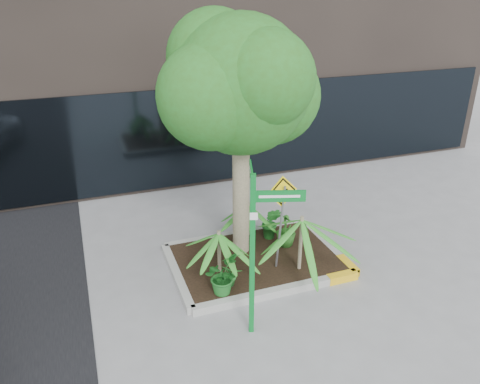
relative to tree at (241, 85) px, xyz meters
name	(u,v)px	position (x,y,z in m)	size (l,w,h in m)	color
ground	(252,273)	(-0.01, -0.68, -3.47)	(80.00, 80.00, 0.00)	gray
planter	(258,259)	(0.22, -0.41, -3.37)	(3.35, 2.36, 0.15)	#9E9E99
tree	(241,85)	(0.00, 0.00, 0.00)	(3.17, 2.81, 4.75)	tan
palm_front	(302,220)	(0.81, -1.03, -2.29)	(1.24, 1.24, 1.38)	tan
palm_left	(219,234)	(-0.64, -0.59, -2.53)	(0.96, 0.96, 1.06)	tan
palm_back	(248,205)	(0.36, 0.52, -2.61)	(0.85, 0.85, 0.95)	tan
shrub_a	(221,276)	(-0.80, -1.23, -2.99)	(0.60, 0.60, 0.66)	#1B5E1F
shrub_b	(286,229)	(0.93, -0.15, -2.96)	(0.40, 0.40, 0.72)	#26641E
shrub_c	(231,268)	(-0.58, -1.09, -2.97)	(0.37, 0.37, 0.69)	#226F25
shrub_d	(271,223)	(0.76, 0.22, -2.96)	(0.40, 0.40, 0.73)	#1C631F
street_sign_post	(256,238)	(-0.55, -2.15, -1.79)	(0.77, 0.96, 2.71)	#0B7928
cattle_sign	(281,208)	(0.43, -0.95, -2.03)	(0.59, 0.26, 1.91)	slate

